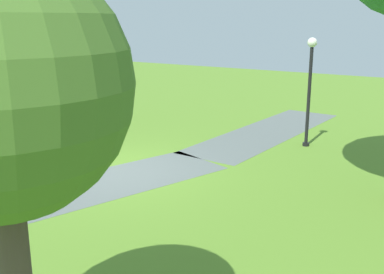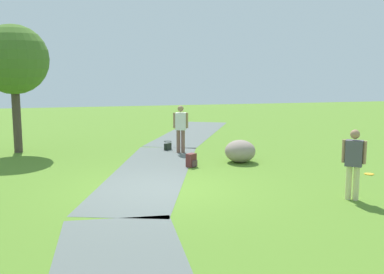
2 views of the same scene
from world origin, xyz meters
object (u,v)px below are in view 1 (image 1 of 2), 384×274
object	(u,v)px
passerby_on_path	(110,91)
spare_backpack_on_lawn	(11,180)
man_near_boulder	(66,108)
lamp_post	(310,80)

from	to	relation	value
passerby_on_path	spare_backpack_on_lawn	xyz separation A→B (m)	(6.99, 3.45, -0.86)
man_near_boulder	passerby_on_path	size ratio (longest dim) A/B	0.88
lamp_post	man_near_boulder	distance (m)	7.80
lamp_post	man_near_boulder	size ratio (longest dim) A/B	2.04
lamp_post	passerby_on_path	world-z (taller)	lamp_post
lamp_post	spare_backpack_on_lawn	xyz separation A→B (m)	(7.16, -4.37, -1.82)
man_near_boulder	lamp_post	bearing A→B (deg)	113.03
spare_backpack_on_lawn	lamp_post	bearing A→B (deg)	148.56
man_near_boulder	passerby_on_path	distance (m)	2.95
man_near_boulder	spare_backpack_on_lawn	bearing A→B (deg)	33.50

